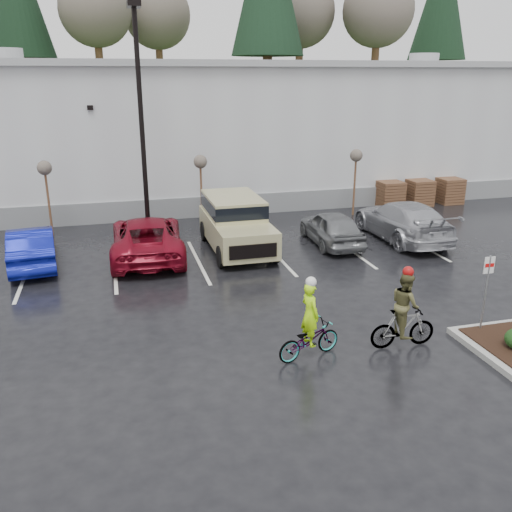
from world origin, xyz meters
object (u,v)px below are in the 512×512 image
object	(u,v)px
car_grey	(331,228)
cyclist_olive	(404,318)
sapling_east	(356,159)
lamppost	(140,98)
pallet_stack_a	(390,194)
pallet_stack_c	(449,191)
cyclist_hivis	(309,332)
sapling_mid	(200,166)
suv_tan	(237,225)
car_far_silver	(402,220)
car_red	(147,237)
fire_lane_sign	(486,285)
pallet_stack_b	(419,192)
car_blue	(32,247)
sapling_west	(45,172)

from	to	relation	value
car_grey	cyclist_olive	bearing A→B (deg)	80.92
sapling_east	cyclist_olive	bearing A→B (deg)	-109.52
lamppost	cyclist_olive	xyz separation A→B (m)	(5.43, -11.89, -4.89)
pallet_stack_a	car_grey	distance (m)	7.57
pallet_stack_c	car_grey	xyz separation A→B (m)	(-8.93, -5.27, 0.02)
sapling_east	cyclist_hivis	distance (m)	14.72
pallet_stack_c	cyclist_hivis	distance (m)	18.96
sapling_mid	pallet_stack_c	size ratio (longest dim) A/B	2.37
suv_tan	cyclist_olive	xyz separation A→B (m)	(2.25, -8.81, -0.23)
sapling_east	pallet_stack_a	world-z (taller)	sapling_east
suv_tan	cyclist_hivis	xyz separation A→B (m)	(-0.21, -8.69, -0.37)
sapling_east	car_far_silver	size ratio (longest dim) A/B	0.58
car_red	suv_tan	xyz separation A→B (m)	(3.43, -0.10, 0.26)
fire_lane_sign	car_far_silver	size ratio (longest dim) A/B	0.40
pallet_stack_b	fire_lane_sign	distance (m)	15.23
lamppost	pallet_stack_b	bearing A→B (deg)	8.02
pallet_stack_b	car_blue	world-z (taller)	car_blue
sapling_mid	cyclist_hivis	size ratio (longest dim) A/B	1.53
car_blue	sapling_east	bearing A→B (deg)	-171.01
sapling_mid	pallet_stack_b	bearing A→B (deg)	4.89
fire_lane_sign	suv_tan	bearing A→B (deg)	117.90
pallet_stack_a	cyclist_hivis	size ratio (longest dim) A/B	0.65
sapling_east	suv_tan	distance (m)	8.12
pallet_stack_c	suv_tan	world-z (taller)	suv_tan
car_grey	fire_lane_sign	bearing A→B (deg)	96.57
pallet_stack_a	car_blue	distance (m)	17.52
lamppost	pallet_stack_b	world-z (taller)	lamppost
lamppost	sapling_east	xyz separation A→B (m)	(10.00, 1.00, -2.96)
cyclist_hivis	cyclist_olive	bearing A→B (deg)	-108.15
car_far_silver	car_grey	bearing A→B (deg)	-1.37
suv_tan	car_blue	bearing A→B (deg)	178.83
car_far_silver	cyclist_olive	distance (m)	9.77
lamppost	sapling_west	world-z (taller)	lamppost
suv_tan	pallet_stack_c	bearing A→B (deg)	21.61
sapling_east	fire_lane_sign	world-z (taller)	sapling_east
suv_tan	cyclist_hivis	size ratio (longest dim) A/B	2.44
suv_tan	cyclist_hivis	world-z (taller)	cyclist_hivis
car_far_silver	sapling_west	bearing A→B (deg)	-16.98
car_blue	cyclist_olive	bearing A→B (deg)	131.05
pallet_stack_a	car_blue	size ratio (longest dim) A/B	0.31
car_red	suv_tan	world-z (taller)	suv_tan
car_blue	cyclist_hivis	world-z (taller)	cyclist_hivis
sapling_east	car_red	distance (m)	11.17
pallet_stack_b	car_far_silver	bearing A→B (deg)	-126.85
lamppost	car_grey	bearing A→B (deg)	-24.83
pallet_stack_a	lamppost	bearing A→B (deg)	-170.91
sapling_east	suv_tan	bearing A→B (deg)	-149.12
car_blue	cyclist_hivis	bearing A→B (deg)	123.12
sapling_mid	cyclist_hivis	world-z (taller)	sapling_mid
sapling_west	car_red	distance (m)	5.81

